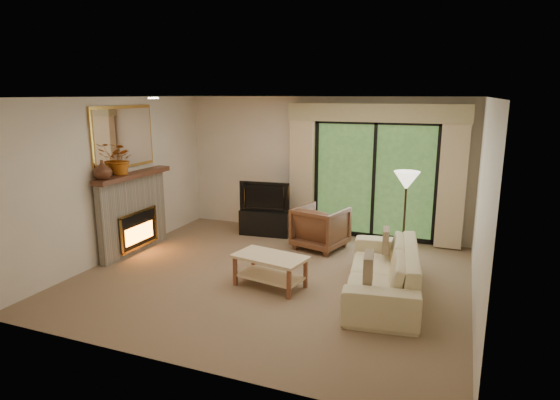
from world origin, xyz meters
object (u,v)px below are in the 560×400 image
at_px(sofa, 383,270).
at_px(coffee_table, 270,271).
at_px(armchair, 321,228).
at_px(media_console, 266,222).

relative_size(sofa, coffee_table, 2.27).
xyz_separation_m(armchair, coffee_table, (-0.17, -1.87, -0.15)).
bearing_deg(coffee_table, armchair, 95.03).
xyz_separation_m(sofa, coffee_table, (-1.50, -0.33, -0.11)).
bearing_deg(armchair, sofa, 145.48).
relative_size(armchair, coffee_table, 0.82).
height_order(sofa, coffee_table, sofa).
relative_size(media_console, sofa, 0.42).
xyz_separation_m(armchair, sofa, (1.33, -1.53, -0.04)).
height_order(media_console, sofa, sofa).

